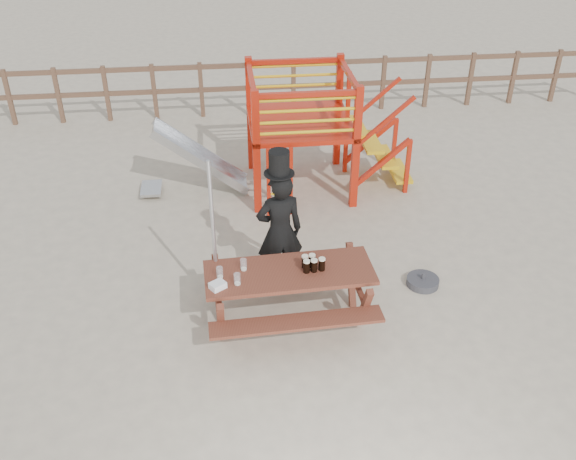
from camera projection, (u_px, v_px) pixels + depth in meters
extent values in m
plane|color=#BDAE93|center=(320.00, 317.00, 8.40)|extent=(60.00, 60.00, 0.00)
cube|color=brown|center=(270.00, 64.00, 13.66)|extent=(15.00, 0.06, 0.10)
cube|color=brown|center=(271.00, 87.00, 13.94)|extent=(15.00, 0.06, 0.10)
cube|color=brown|center=(9.00, 98.00, 13.41)|extent=(0.09, 0.09, 1.20)
cube|color=brown|center=(58.00, 96.00, 13.51)|extent=(0.09, 0.09, 1.20)
cube|color=brown|center=(107.00, 94.00, 13.60)|extent=(0.09, 0.09, 1.20)
cube|color=brown|center=(154.00, 92.00, 13.70)|extent=(0.09, 0.09, 1.20)
cube|color=brown|center=(201.00, 90.00, 13.79)|extent=(0.09, 0.09, 1.20)
cube|color=brown|center=(248.00, 88.00, 13.89)|extent=(0.09, 0.09, 1.20)
cube|color=brown|center=(293.00, 86.00, 13.98)|extent=(0.09, 0.09, 1.20)
cube|color=brown|center=(339.00, 84.00, 14.08)|extent=(0.09, 0.09, 1.20)
cube|color=brown|center=(383.00, 83.00, 14.17)|extent=(0.09, 0.09, 1.20)
cube|color=brown|center=(427.00, 81.00, 14.27)|extent=(0.09, 0.09, 1.20)
cube|color=brown|center=(470.00, 79.00, 14.37)|extent=(0.09, 0.09, 1.20)
cube|color=brown|center=(513.00, 78.00, 14.46)|extent=(0.09, 0.09, 1.20)
cube|color=brown|center=(555.00, 76.00, 14.56)|extent=(0.09, 0.09, 1.20)
cube|color=#AF1D0B|center=(256.00, 154.00, 10.12)|extent=(0.12, 0.12, 2.10)
cube|color=#AF1D0B|center=(356.00, 149.00, 10.27)|extent=(0.12, 0.12, 2.10)
cube|color=#AF1D0B|center=(250.00, 115.00, 11.46)|extent=(0.12, 0.12, 2.10)
cube|color=#AF1D0B|center=(338.00, 111.00, 11.61)|extent=(0.12, 0.12, 2.10)
cube|color=#AF1D0B|center=(300.00, 123.00, 10.79)|extent=(1.72, 1.72, 0.08)
cube|color=#AF1D0B|center=(308.00, 94.00, 9.68)|extent=(1.60, 0.08, 0.08)
cube|color=#AF1D0B|center=(295.00, 61.00, 11.02)|extent=(1.60, 0.08, 0.08)
cube|color=#AF1D0B|center=(251.00, 78.00, 10.28)|extent=(0.08, 1.60, 0.08)
cube|color=#AF1D0B|center=(349.00, 75.00, 10.43)|extent=(0.08, 1.60, 0.08)
cylinder|color=yellow|center=(307.00, 132.00, 10.02)|extent=(1.50, 0.05, 0.05)
cylinder|color=yellow|center=(295.00, 95.00, 11.36)|extent=(1.50, 0.05, 0.05)
cylinder|color=yellow|center=(307.00, 121.00, 9.92)|extent=(1.50, 0.05, 0.05)
cylinder|color=yellow|center=(295.00, 86.00, 11.26)|extent=(1.50, 0.05, 0.05)
cylinder|color=yellow|center=(307.00, 110.00, 9.82)|extent=(1.50, 0.05, 0.05)
cylinder|color=yellow|center=(295.00, 76.00, 11.16)|extent=(1.50, 0.05, 0.05)
cylinder|color=yellow|center=(308.00, 99.00, 9.73)|extent=(1.50, 0.05, 0.05)
cylinder|color=yellow|center=(295.00, 66.00, 11.07)|extent=(1.50, 0.05, 0.05)
cube|color=#AF1D0B|center=(269.00, 183.00, 10.25)|extent=(0.06, 0.06, 1.20)
cube|color=#AF1D0B|center=(291.00, 182.00, 10.29)|extent=(0.06, 0.06, 1.20)
cylinder|color=yellow|center=(280.00, 206.00, 10.51)|extent=(0.36, 0.04, 0.04)
cylinder|color=yellow|center=(280.00, 194.00, 10.38)|extent=(0.36, 0.04, 0.04)
cylinder|color=yellow|center=(280.00, 180.00, 10.25)|extent=(0.36, 0.04, 0.04)
cylinder|color=yellow|center=(280.00, 167.00, 10.12)|extent=(0.36, 0.04, 0.04)
cylinder|color=yellow|center=(279.00, 153.00, 10.00)|extent=(0.36, 0.04, 0.04)
cube|color=yellow|center=(355.00, 127.00, 10.94)|extent=(0.30, 0.90, 0.06)
cube|color=yellow|center=(370.00, 142.00, 11.13)|extent=(0.30, 0.90, 0.06)
cube|color=yellow|center=(384.00, 157.00, 11.32)|extent=(0.30, 0.90, 0.06)
cube|color=yellow|center=(398.00, 171.00, 11.51)|extent=(0.30, 0.90, 0.06)
cube|color=#AF1D0B|center=(382.00, 163.00, 10.86)|extent=(0.95, 0.08, 0.86)
cube|color=#AF1D0B|center=(370.00, 140.00, 11.61)|extent=(0.95, 0.08, 0.86)
cube|color=#B9BCC1|center=(201.00, 159.00, 10.94)|extent=(1.53, 0.55, 1.21)
cube|color=#B9BCC1|center=(201.00, 164.00, 10.69)|extent=(1.58, 0.04, 1.28)
cube|color=#B9BCC1|center=(201.00, 150.00, 11.14)|extent=(1.58, 0.04, 1.28)
cube|color=#B9BCC1|center=(151.00, 188.00, 11.13)|extent=(0.35, 0.55, 0.05)
cube|color=brown|center=(289.00, 273.00, 7.91)|extent=(2.12, 0.87, 0.05)
cube|color=brown|center=(297.00, 322.00, 7.60)|extent=(2.10, 0.38, 0.04)
cube|color=brown|center=(282.00, 266.00, 8.55)|extent=(2.10, 0.38, 0.04)
cube|color=brown|center=(219.00, 305.00, 8.01)|extent=(0.14, 1.26, 0.75)
cube|color=brown|center=(357.00, 292.00, 8.24)|extent=(0.14, 1.26, 0.75)
imported|color=black|center=(280.00, 232.00, 8.54)|extent=(0.68, 0.50, 1.74)
cube|color=#0B7E32|center=(277.00, 213.00, 8.54)|extent=(0.07, 0.03, 0.40)
cylinder|color=black|center=(279.00, 173.00, 8.07)|extent=(0.39, 0.39, 0.01)
cylinder|color=black|center=(279.00, 162.00, 7.98)|extent=(0.27, 0.27, 0.30)
cube|color=white|center=(277.00, 150.00, 8.03)|extent=(0.14, 0.02, 0.03)
cylinder|color=#B2B2B7|center=(214.00, 241.00, 7.92)|extent=(0.05, 0.05, 2.21)
cylinder|color=#35353A|center=(423.00, 282.00, 8.96)|extent=(0.45, 0.45, 0.10)
cylinder|color=#35353A|center=(423.00, 276.00, 8.90)|extent=(0.05, 0.05, 0.09)
cube|color=white|center=(218.00, 285.00, 7.58)|extent=(0.23, 0.22, 0.08)
cylinder|color=black|center=(307.00, 267.00, 7.83)|extent=(0.08, 0.08, 0.15)
cylinder|color=beige|center=(307.00, 261.00, 7.78)|extent=(0.08, 0.08, 0.02)
cylinder|color=black|center=(314.00, 266.00, 7.85)|extent=(0.08, 0.08, 0.15)
cylinder|color=beige|center=(314.00, 260.00, 7.80)|extent=(0.08, 0.08, 0.02)
cylinder|color=black|center=(322.00, 265.00, 7.87)|extent=(0.08, 0.08, 0.15)
cylinder|color=beige|center=(322.00, 259.00, 7.82)|extent=(0.08, 0.08, 0.02)
cylinder|color=black|center=(305.00, 262.00, 7.92)|extent=(0.08, 0.08, 0.15)
cylinder|color=beige|center=(305.00, 256.00, 7.87)|extent=(0.08, 0.08, 0.02)
cylinder|color=black|center=(312.00, 261.00, 7.94)|extent=(0.08, 0.08, 0.15)
cylinder|color=beige|center=(312.00, 255.00, 7.89)|extent=(0.08, 0.08, 0.02)
cylinder|color=silver|center=(244.00, 265.00, 7.87)|extent=(0.08, 0.08, 0.15)
cylinder|color=beige|center=(244.00, 269.00, 7.91)|extent=(0.07, 0.07, 0.02)
cylinder|color=silver|center=(220.00, 273.00, 7.73)|extent=(0.08, 0.08, 0.15)
cylinder|color=beige|center=(220.00, 277.00, 7.77)|extent=(0.07, 0.07, 0.02)
cylinder|color=silver|center=(237.00, 279.00, 7.63)|extent=(0.08, 0.08, 0.15)
cylinder|color=beige|center=(237.00, 283.00, 7.66)|extent=(0.07, 0.07, 0.02)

